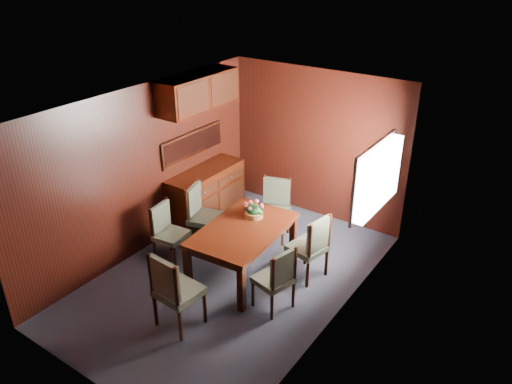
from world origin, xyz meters
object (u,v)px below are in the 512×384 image
Objects in this scene: sideboard at (206,196)px; chair_head at (173,288)px; flower_centerpiece at (254,208)px; chair_left_near at (167,229)px; chair_right_near at (277,276)px; dining_table at (243,234)px.

chair_head reaches higher than sideboard.
flower_centerpiece is at bearing -21.08° from sideboard.
chair_left_near is 1.85m from chair_right_near.
flower_centerpiece reaches higher than sideboard.
chair_head is at bearing 153.48° from chair_right_near.
flower_centerpiece is at bearing 116.54° from chair_left_near.
chair_head reaches higher than flower_centerpiece.
chair_left_near is (-1.06, -0.34, -0.12)m from dining_table.
flower_centerpiece is at bearing 94.67° from dining_table.
flower_centerpiece reaches higher than chair_left_near.
sideboard is 0.90× the size of dining_table.
sideboard is 1.60× the size of chair_right_near.
chair_left_near is at bearing -77.86° from sideboard.
chair_head reaches higher than dining_table.
chair_left_near is 3.19× the size of flower_centerpiece.
chair_right_near is (2.10, -1.20, 0.03)m from sideboard.
sideboard is 5.13× the size of flower_centerpiece.
chair_left_near is (0.25, -1.15, 0.03)m from sideboard.
chair_right_near is at bearing -30.35° from dining_table.
sideboard is at bearing -174.69° from chair_left_near.
chair_right_near is 3.20× the size of flower_centerpiece.
chair_right_near is 1.23m from chair_head.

